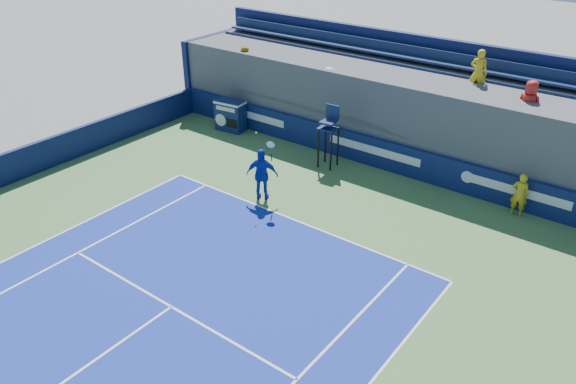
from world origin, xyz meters
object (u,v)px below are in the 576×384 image
Objects in this scene: match_clock at (230,115)px; umpire_chair at (329,130)px; tennis_player at (262,174)px; ball_person at (520,195)px.

umpire_chair is at bearing -4.70° from match_clock.
tennis_player is at bearing -95.75° from umpire_chair.
ball_person is at bearing 29.75° from tennis_player.
umpire_chair reaches higher than match_clock.
match_clock is (-12.73, -0.21, -0.04)m from ball_person.
ball_person is at bearing 5.37° from umpire_chair.
umpire_chair is (-7.15, -0.67, 0.75)m from ball_person.
ball_person is 8.65m from tennis_player.
ball_person is 12.73m from match_clock.
match_clock is at bearing -6.01° from ball_person.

